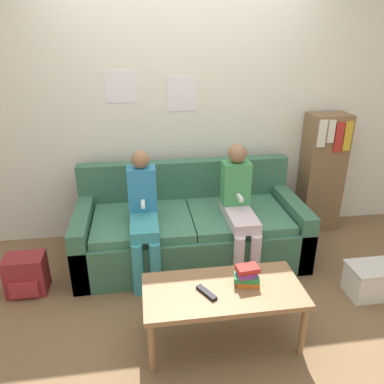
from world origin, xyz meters
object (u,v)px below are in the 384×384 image
(person_right, at_px, (239,204))
(tv_remote, at_px, (206,293))
(bookshelf, at_px, (322,173))
(coffee_table, at_px, (223,294))
(storage_box, at_px, (376,280))
(couch, at_px, (190,229))
(person_left, at_px, (143,212))
(backpack, at_px, (26,275))

(person_right, bearing_deg, tv_remote, -116.13)
(bookshelf, bearing_deg, tv_remote, -134.89)
(person_right, bearing_deg, bookshelf, 28.82)
(coffee_table, height_order, storage_box, coffee_table)
(couch, relative_size, tv_remote, 12.20)
(coffee_table, distance_m, tv_remote, 0.14)
(coffee_table, bearing_deg, person_right, 69.32)
(couch, xyz_separation_m, person_right, (0.40, -0.21, 0.33))
(couch, xyz_separation_m, tv_remote, (-0.05, -1.14, 0.16))
(tv_remote, bearing_deg, bookshelf, 15.66)
(couch, height_order, person_left, person_left)
(couch, distance_m, coffee_table, 1.11)
(couch, bearing_deg, storage_box, -30.10)
(coffee_table, distance_m, person_left, 1.03)
(backpack, bearing_deg, bookshelf, 14.47)
(person_right, xyz_separation_m, storage_box, (1.00, -0.60, -0.47))
(tv_remote, height_order, bookshelf, bookshelf)
(bookshelf, relative_size, backpack, 3.75)
(coffee_table, bearing_deg, person_left, 118.94)
(coffee_table, height_order, person_right, person_right)
(couch, bearing_deg, bookshelf, 14.01)
(person_left, xyz_separation_m, person_right, (0.83, 0.00, 0.01))
(person_left, relative_size, bookshelf, 0.87)
(coffee_table, xyz_separation_m, storage_box, (1.33, 0.29, -0.24))
(couch, height_order, backpack, couch)
(bookshelf, bearing_deg, person_right, -151.18)
(storage_box, bearing_deg, person_left, 161.92)
(couch, xyz_separation_m, bookshelf, (1.44, 0.36, 0.35))
(storage_box, height_order, backpack, backpack)
(backpack, bearing_deg, storage_box, -8.95)
(tv_remote, height_order, storage_box, tv_remote)
(coffee_table, distance_m, bookshelf, 2.02)
(backpack, bearing_deg, coffee_table, -26.58)
(tv_remote, xyz_separation_m, storage_box, (1.45, 0.33, -0.30))
(person_right, bearing_deg, coffee_table, -110.68)
(coffee_table, relative_size, storage_box, 2.31)
(coffee_table, relative_size, person_right, 0.96)
(coffee_table, bearing_deg, couch, 93.47)
(person_left, bearing_deg, backpack, -170.91)
(person_right, relative_size, tv_remote, 6.54)
(person_left, xyz_separation_m, backpack, (-0.97, -0.16, -0.43))
(couch, distance_m, storage_box, 1.62)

